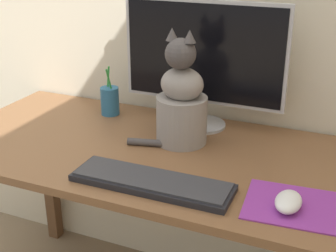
{
  "coord_description": "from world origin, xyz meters",
  "views": [
    {
      "loc": [
        0.53,
        -1.22,
        1.36
      ],
      "look_at": [
        0.03,
        -0.06,
        0.83
      ],
      "focal_mm": 50.0,
      "sensor_mm": 36.0,
      "label": 1
    }
  ],
  "objects_px": {
    "computer_mouse_right": "(288,202)",
    "cat": "(181,102)",
    "keyboard": "(152,182)",
    "monitor": "(203,59)",
    "pen_cup": "(110,101)"
  },
  "relations": [
    {
      "from": "monitor",
      "to": "keyboard",
      "type": "bearing_deg",
      "value": -87.97
    },
    {
      "from": "computer_mouse_right",
      "to": "pen_cup",
      "type": "bearing_deg",
      "value": 151.28
    },
    {
      "from": "computer_mouse_right",
      "to": "cat",
      "type": "distance_m",
      "value": 0.49
    },
    {
      "from": "keyboard",
      "to": "cat",
      "type": "height_order",
      "value": "cat"
    },
    {
      "from": "cat",
      "to": "pen_cup",
      "type": "distance_m",
      "value": 0.37
    },
    {
      "from": "computer_mouse_right",
      "to": "cat",
      "type": "height_order",
      "value": "cat"
    },
    {
      "from": "keyboard",
      "to": "pen_cup",
      "type": "relative_size",
      "value": 2.47
    },
    {
      "from": "cat",
      "to": "pen_cup",
      "type": "height_order",
      "value": "cat"
    },
    {
      "from": "monitor",
      "to": "cat",
      "type": "distance_m",
      "value": 0.19
    },
    {
      "from": "keyboard",
      "to": "computer_mouse_right",
      "type": "height_order",
      "value": "computer_mouse_right"
    },
    {
      "from": "monitor",
      "to": "computer_mouse_right",
      "type": "bearing_deg",
      "value": -48.54
    },
    {
      "from": "keyboard",
      "to": "cat",
      "type": "distance_m",
      "value": 0.33
    },
    {
      "from": "monitor",
      "to": "computer_mouse_right",
      "type": "xyz_separation_m",
      "value": [
        0.38,
        -0.43,
        -0.22
      ]
    },
    {
      "from": "computer_mouse_right",
      "to": "cat",
      "type": "bearing_deg",
      "value": 145.45
    },
    {
      "from": "monitor",
      "to": "computer_mouse_right",
      "type": "distance_m",
      "value": 0.61
    }
  ]
}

